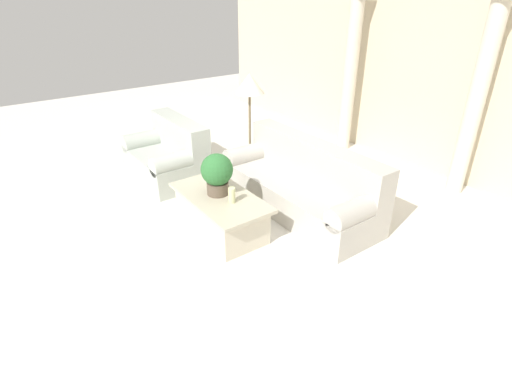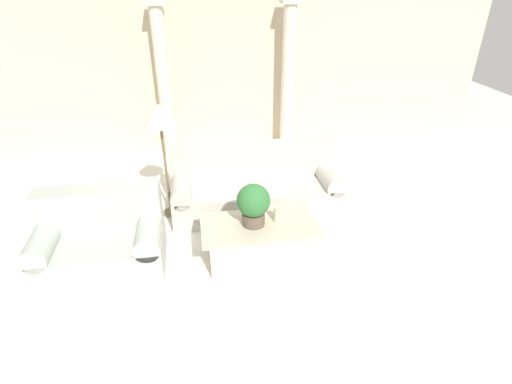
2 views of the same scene
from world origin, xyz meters
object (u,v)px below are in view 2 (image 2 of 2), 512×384
floor_lamp (160,120)px  coffee_table (259,241)px  sofa_long (256,186)px  loveseat (101,239)px  potted_plant (253,203)px

floor_lamp → coffee_table: bearing=-48.0°
sofa_long → loveseat: same height
coffee_table → potted_plant: potted_plant is taller
coffee_table → loveseat: bearing=174.5°
coffee_table → floor_lamp: floor_lamp is taller
sofa_long → coffee_table: 1.17m
loveseat → potted_plant: size_ratio=2.78×
sofa_long → loveseat: size_ratio=1.69×
sofa_long → floor_lamp: size_ratio=1.48×
loveseat → potted_plant: (1.73, -0.16, 0.39)m
potted_plant → floor_lamp: (-0.99, 1.17, 0.63)m
sofa_long → coffee_table: sofa_long is taller
sofa_long → potted_plant: potted_plant is taller
coffee_table → potted_plant: 0.51m
potted_plant → sofa_long: bearing=79.4°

